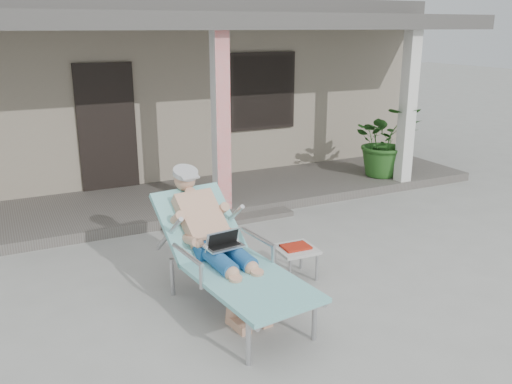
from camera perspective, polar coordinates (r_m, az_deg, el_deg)
ground at (r=6.57m, az=3.77°, el=-8.29°), size 60.00×60.00×0.00m
house at (r=12.06m, az=-11.79°, el=11.25°), size 10.40×5.40×3.30m
porch_deck at (r=9.09m, az=-5.60°, el=-0.55°), size 10.00×2.00×0.15m
porch_overhang at (r=8.62m, az=-6.01°, el=16.82°), size 10.00×2.30×2.85m
porch_step at (r=8.09m, az=-2.72°, el=-3.01°), size 2.00×0.30×0.07m
lounger at (r=5.51m, az=-3.76°, el=-3.43°), size 1.09×2.26×1.43m
side_table at (r=6.28m, az=4.21°, el=-6.18°), size 0.46×0.46×0.40m
potted_palm at (r=10.23m, az=13.46°, el=5.27°), size 1.49×1.40×1.31m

